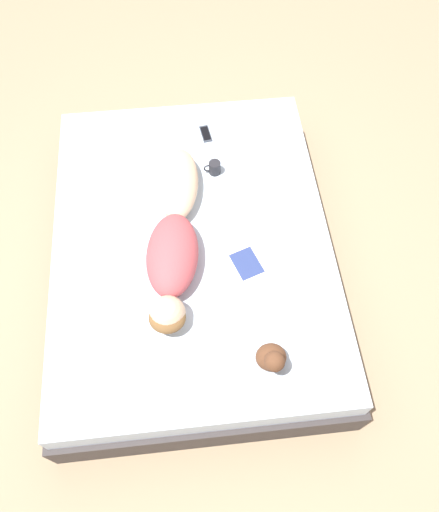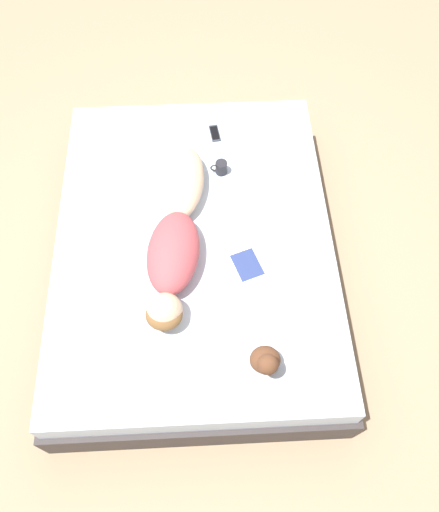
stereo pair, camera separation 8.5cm
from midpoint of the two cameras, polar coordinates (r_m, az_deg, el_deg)
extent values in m
plane|color=#9E8466|center=(3.49, -3.49, -1.72)|extent=(12.00, 12.00, 0.00)
cube|color=#383333|center=(3.37, -3.62, -0.57)|extent=(1.77, 2.34, 0.28)
cube|color=silver|center=(3.17, -3.85, 1.44)|extent=(1.71, 2.28, 0.17)
ellipsoid|color=#DBB28E|center=(3.23, -5.37, 8.19)|extent=(0.32, 0.59, 0.18)
ellipsoid|color=#B2474C|center=(2.92, -6.13, 0.15)|extent=(0.37, 0.59, 0.21)
ellipsoid|color=brown|center=(2.74, -6.77, -6.98)|extent=(0.23, 0.21, 0.11)
sphere|color=#DBB28E|center=(2.76, -6.72, -6.55)|extent=(0.20, 0.20, 0.20)
cube|color=white|center=(3.05, 6.18, 0.68)|extent=(0.30, 0.34, 0.01)
cube|color=white|center=(2.99, 2.40, -0.91)|extent=(0.30, 0.34, 0.01)
cube|color=navy|center=(2.99, 2.40, -0.86)|extent=(0.20, 0.23, 0.00)
cylinder|color=#232328|center=(3.35, -1.20, 10.05)|extent=(0.08, 0.08, 0.09)
cylinder|color=black|center=(3.32, -1.21, 10.48)|extent=(0.07, 0.07, 0.01)
torus|color=#232328|center=(3.35, -1.96, 9.99)|extent=(0.06, 0.01, 0.06)
cube|color=#333842|center=(3.62, -2.20, 13.78)|extent=(0.08, 0.16, 0.01)
cube|color=black|center=(3.61, -2.20, 13.83)|extent=(0.07, 0.13, 0.00)
ellipsoid|color=brown|center=(2.69, 5.09, -11.44)|extent=(0.16, 0.15, 0.14)
sphere|color=brown|center=(2.58, 5.46, -11.92)|extent=(0.11, 0.11, 0.11)
camera|label=1|loc=(0.04, -90.82, -1.43)|focal=35.00mm
camera|label=2|loc=(0.04, 89.18, 1.43)|focal=35.00mm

